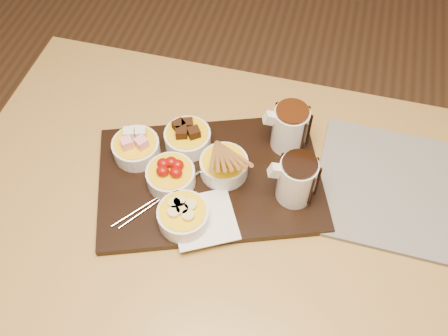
% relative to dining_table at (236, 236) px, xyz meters
% --- Properties ---
extents(ground, '(5.00, 5.00, 0.00)m').
position_rel_dining_table_xyz_m(ground, '(0.00, 0.00, -0.65)').
color(ground, brown).
rests_on(ground, ground).
extents(dining_table, '(1.20, 0.80, 0.75)m').
position_rel_dining_table_xyz_m(dining_table, '(0.00, 0.00, 0.00)').
color(dining_table, '#AC8640').
rests_on(dining_table, ground).
extents(serving_board, '(0.54, 0.44, 0.02)m').
position_rel_dining_table_xyz_m(serving_board, '(-0.07, 0.06, 0.11)').
color(serving_board, black).
rests_on(serving_board, dining_table).
extents(napkin, '(0.16, 0.16, 0.00)m').
position_rel_dining_table_xyz_m(napkin, '(-0.06, -0.04, 0.12)').
color(napkin, white).
rests_on(napkin, serving_board).
extents(bowl_marshmallows, '(0.10, 0.10, 0.04)m').
position_rel_dining_table_xyz_m(bowl_marshmallows, '(-0.24, 0.08, 0.14)').
color(bowl_marshmallows, white).
rests_on(bowl_marshmallows, serving_board).
extents(bowl_cake, '(0.10, 0.10, 0.04)m').
position_rel_dining_table_xyz_m(bowl_cake, '(-0.14, 0.13, 0.14)').
color(bowl_cake, white).
rests_on(bowl_cake, serving_board).
extents(bowl_strawberries, '(0.10, 0.10, 0.04)m').
position_rel_dining_table_xyz_m(bowl_strawberries, '(-0.15, 0.03, 0.14)').
color(bowl_strawberries, white).
rests_on(bowl_strawberries, serving_board).
extents(bowl_biscotti, '(0.10, 0.10, 0.04)m').
position_rel_dining_table_xyz_m(bowl_biscotti, '(-0.05, 0.08, 0.14)').
color(bowl_biscotti, white).
rests_on(bowl_biscotti, serving_board).
extents(bowl_bananas, '(0.10, 0.10, 0.04)m').
position_rel_dining_table_xyz_m(bowl_bananas, '(-0.10, -0.05, 0.14)').
color(bowl_bananas, white).
rests_on(bowl_bananas, serving_board).
extents(pitcher_dark_chocolate, '(0.10, 0.10, 0.10)m').
position_rel_dining_table_xyz_m(pitcher_dark_chocolate, '(0.10, 0.06, 0.17)').
color(pitcher_dark_chocolate, silver).
rests_on(pitcher_dark_chocolate, serving_board).
extents(pitcher_milk_chocolate, '(0.10, 0.10, 0.10)m').
position_rel_dining_table_xyz_m(pitcher_milk_chocolate, '(0.07, 0.19, 0.17)').
color(pitcher_milk_chocolate, silver).
rests_on(pitcher_milk_chocolate, serving_board).
extents(fondue_skewers, '(0.22, 0.18, 0.01)m').
position_rel_dining_table_xyz_m(fondue_skewers, '(-0.15, 0.00, 0.12)').
color(fondue_skewers, silver).
rests_on(fondue_skewers, serving_board).
extents(newspaper, '(0.38, 0.31, 0.01)m').
position_rel_dining_table_xyz_m(newspaper, '(0.33, 0.14, 0.10)').
color(newspaper, beige).
rests_on(newspaper, dining_table).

